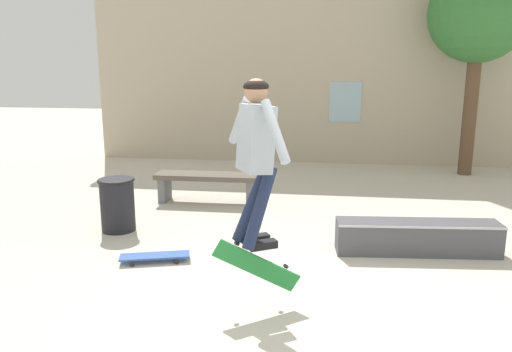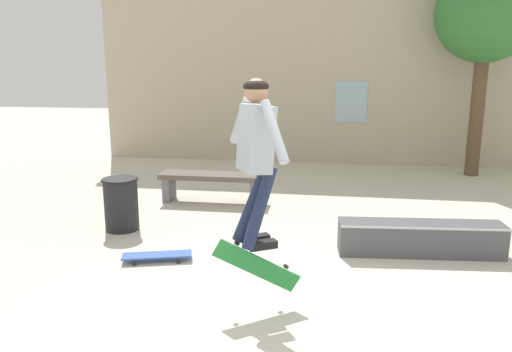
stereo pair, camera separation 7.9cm
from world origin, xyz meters
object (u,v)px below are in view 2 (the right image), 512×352
(park_bench, at_px, (212,181))
(skateboard_flipping, at_px, (257,266))
(skate_ledge, at_px, (420,238))
(trash_bin, at_px, (121,203))
(tree_right, at_px, (486,14))
(skateboard_resting, at_px, (157,255))
(skater, at_px, (256,148))

(park_bench, height_order, skateboard_flipping, skateboard_flipping)
(skate_ledge, relative_size, skateboard_flipping, 2.42)
(trash_bin, height_order, skateboard_flipping, trash_bin)
(park_bench, distance_m, skateboard_flipping, 3.76)
(tree_right, xyz_separation_m, skate_ledge, (-1.75, -4.70, -2.97))
(skate_ledge, bearing_deg, skateboard_resting, -172.06)
(park_bench, relative_size, skateboard_resting, 2.07)
(tree_right, distance_m, skate_ledge, 5.82)
(tree_right, xyz_separation_m, skateboard_resting, (-4.80, -5.39, -3.10))
(trash_bin, bearing_deg, skater, -41.91)
(skater, relative_size, skateboard_resting, 1.82)
(park_bench, bearing_deg, skateboard_flipping, -70.05)
(skateboard_resting, bearing_deg, park_bench, 73.14)
(skate_ledge, distance_m, skateboard_resting, 3.13)
(skateboard_flipping, xyz_separation_m, skateboard_resting, (-1.32, 0.95, -0.36))
(park_bench, relative_size, skateboard_flipping, 2.11)
(skateboard_resting, bearing_deg, trash_bin, 114.21)
(tree_right, bearing_deg, skateboard_resting, -131.67)
(skateboard_flipping, height_order, skateboard_resting, skateboard_flipping)
(park_bench, height_order, trash_bin, trash_bin)
(park_bench, bearing_deg, skateboard_resting, -90.79)
(skateboard_flipping, bearing_deg, skate_ledge, 29.57)
(trash_bin, relative_size, skateboard_resting, 0.88)
(tree_right, height_order, skater, tree_right)
(park_bench, height_order, skater, skater)
(skate_ledge, height_order, skateboard_flipping, skateboard_flipping)
(tree_right, bearing_deg, skater, -118.76)
(park_bench, bearing_deg, trash_bin, -120.02)
(skateboard_flipping, distance_m, skateboard_resting, 1.67)
(tree_right, xyz_separation_m, skateboard_flipping, (-3.48, -6.35, -2.74))
(skate_ledge, distance_m, skater, 2.73)
(skate_ledge, bearing_deg, skater, -141.36)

